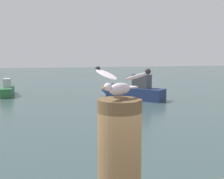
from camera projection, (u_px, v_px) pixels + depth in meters
mooring_post at (119, 159)px, 2.39m from camera, size 0.37×0.37×1.02m
seagull at (119, 84)px, 2.31m from camera, size 0.39×0.56×0.26m
boat_green at (8, 90)px, 20.60m from camera, size 0.81×3.75×1.23m
boat_navy at (129, 91)px, 18.93m from camera, size 4.01×4.21×1.76m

